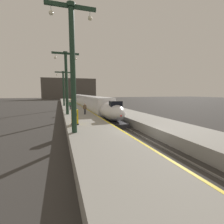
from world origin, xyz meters
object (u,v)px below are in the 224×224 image
(station_column_near, at_px, (72,59))
(station_column_far, at_px, (63,85))
(passenger_mid_platform, at_px, (85,108))
(highspeed_train_main, at_px, (86,101))
(rolling_suitcase, at_px, (73,108))
(passenger_near_edge, at_px, (70,105))
(station_column_mid, at_px, (66,77))
(ticket_machine_yellow, at_px, (75,118))

(station_column_near, bearing_deg, station_column_far, 90.00)
(passenger_mid_platform, bearing_deg, highspeed_train_main, 80.96)
(station_column_far, bearing_deg, rolling_suitcase, -82.29)
(highspeed_train_main, height_order, passenger_near_edge, highspeed_train_main)
(station_column_far, bearing_deg, station_column_mid, -90.00)
(highspeed_train_main, xyz_separation_m, station_column_mid, (-5.90, -19.75, 4.80))
(station_column_far, height_order, ticket_machine_yellow, station_column_far)
(passenger_near_edge, distance_m, passenger_mid_platform, 8.56)
(highspeed_train_main, distance_m, station_column_near, 32.97)
(passenger_mid_platform, bearing_deg, station_column_far, 97.99)
(rolling_suitcase, bearing_deg, station_column_near, -94.37)
(station_column_near, height_order, passenger_mid_platform, station_column_near)
(station_column_far, xyz_separation_m, ticket_machine_yellow, (0.35, -26.40, -4.56))
(rolling_suitcase, bearing_deg, highspeed_train_main, 71.00)
(station_column_far, relative_size, passenger_mid_platform, 5.18)
(station_column_mid, height_order, ticket_machine_yellow, station_column_mid)
(station_column_far, distance_m, passenger_mid_platform, 19.25)
(station_column_far, bearing_deg, highspeed_train_main, 19.73)
(station_column_near, xyz_separation_m, passenger_near_edge, (0.89, 19.70, -5.20))
(passenger_near_edge, relative_size, passenger_mid_platform, 1.00)
(passenger_near_edge, bearing_deg, highspeed_train_main, 67.86)
(passenger_near_edge, xyz_separation_m, ticket_machine_yellow, (-0.54, -16.21, -0.25))
(highspeed_train_main, xyz_separation_m, station_column_near, (-5.90, -32.01, 5.29))
(highspeed_train_main, relative_size, station_column_far, 6.55)
(highspeed_train_main, bearing_deg, rolling_suitcase, -109.00)
(station_column_mid, distance_m, passenger_near_edge, 8.86)
(passenger_mid_platform, bearing_deg, passenger_near_edge, 101.55)
(station_column_near, bearing_deg, station_column_mid, 90.00)
(highspeed_train_main, relative_size, station_column_mid, 6.02)
(highspeed_train_main, distance_m, ticket_machine_yellow, 29.05)
(station_column_near, distance_m, station_column_mid, 12.27)
(rolling_suitcase, xyz_separation_m, ticket_machine_yellow, (-1.11, -15.62, 0.44))
(highspeed_train_main, relative_size, passenger_mid_platform, 33.92)
(passenger_near_edge, relative_size, ticket_machine_yellow, 1.06)
(highspeed_train_main, distance_m, passenger_near_edge, 13.28)
(passenger_mid_platform, bearing_deg, station_column_mid, 160.11)
(station_column_near, height_order, station_column_far, station_column_near)
(station_column_far, distance_m, ticket_machine_yellow, 26.79)
(station_column_mid, distance_m, station_column_far, 17.64)
(highspeed_train_main, bearing_deg, station_column_near, -100.44)
(rolling_suitcase, height_order, ticket_machine_yellow, ticket_machine_yellow)
(station_column_near, xyz_separation_m, ticket_machine_yellow, (0.35, 3.49, -5.45))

